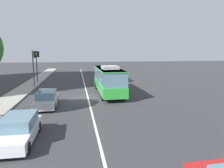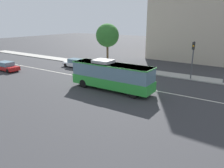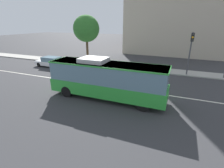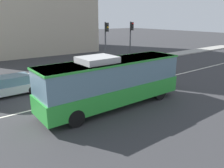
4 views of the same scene
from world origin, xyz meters
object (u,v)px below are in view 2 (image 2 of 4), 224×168
(sedan_white, at_px, (75,63))
(street_tree_kerbside_left, at_px, (107,35))
(sedan_red, at_px, (6,66))
(transit_bus, at_px, (112,75))
(traffic_light_mid_block, at_px, (193,54))
(sedan_silver, at_px, (109,69))

(sedan_white, relative_size, street_tree_kerbside_left, 0.62)
(sedan_red, bearing_deg, transit_bus, 2.40)
(transit_bus, xyz_separation_m, sedan_red, (-19.63, -1.17, -1.09))
(transit_bus, xyz_separation_m, street_tree_kerbside_left, (-8.17, 10.87, 3.53))
(traffic_light_mid_block, bearing_deg, street_tree_kerbside_left, -99.12)
(transit_bus, height_order, sedan_silver, transit_bus)
(sedan_white, height_order, traffic_light_mid_block, traffic_light_mid_block)
(sedan_white, bearing_deg, transit_bus, 150.67)
(sedan_silver, relative_size, traffic_light_mid_block, 0.87)
(transit_bus, xyz_separation_m, traffic_light_mid_block, (6.50, 9.68, 1.75))
(transit_bus, relative_size, sedan_red, 2.21)
(sedan_red, relative_size, traffic_light_mid_block, 0.87)
(transit_bus, distance_m, sedan_silver, 8.22)
(sedan_red, xyz_separation_m, street_tree_kerbside_left, (11.46, 12.04, 4.61))
(sedan_red, bearing_deg, street_tree_kerbside_left, 45.42)
(sedan_white, relative_size, traffic_light_mid_block, 0.87)
(sedan_white, relative_size, sedan_silver, 1.00)
(traffic_light_mid_block, bearing_deg, sedan_red, -71.92)
(sedan_white, bearing_deg, street_tree_kerbside_left, -136.77)
(transit_bus, relative_size, sedan_silver, 2.22)
(sedan_silver, height_order, street_tree_kerbside_left, street_tree_kerbside_left)
(sedan_silver, distance_m, street_tree_kerbside_left, 7.14)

